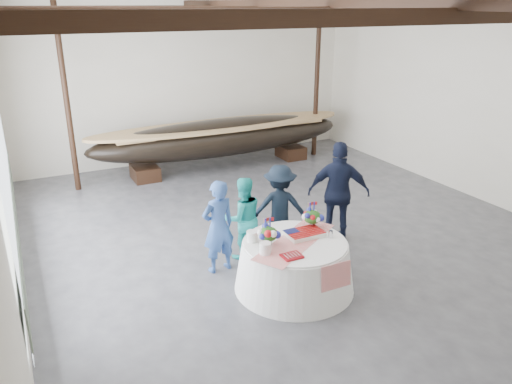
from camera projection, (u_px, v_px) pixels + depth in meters
name	position (u px, v px, depth m)	size (l,w,h in m)	color
floor	(292.00, 234.00, 10.11)	(10.00, 12.00, 0.01)	#3D3D42
wall_back	(189.00, 82.00, 14.34)	(10.00, 0.02, 4.50)	silver
wall_right	(484.00, 103.00, 11.40)	(0.02, 12.00, 4.50)	silver
pavilion_structure	(276.00, 25.00, 9.37)	(9.80, 11.76, 4.50)	black
open_bay	(6.00, 169.00, 8.24)	(0.03, 7.00, 3.20)	silver
longboat_display	(222.00, 137.00, 13.88)	(7.43, 1.49, 1.39)	black
banquet_table	(294.00, 265.00, 8.08)	(1.95, 1.95, 0.84)	white
tabletop_items	(291.00, 230.00, 8.00)	(1.83, 1.40, 0.40)	red
guest_woman_blue	(218.00, 227.00, 8.47)	(0.61, 0.40, 1.66)	#2B4B8A
guest_woman_teal	(243.00, 218.00, 8.96)	(0.75, 0.58, 1.54)	#21AFA9
guest_man_left	(280.00, 207.00, 9.34)	(1.05, 0.61, 1.63)	black
guest_man_right	(339.00, 193.00, 9.52)	(1.17, 0.49, 2.00)	black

